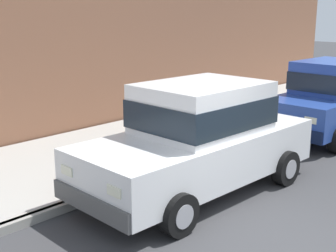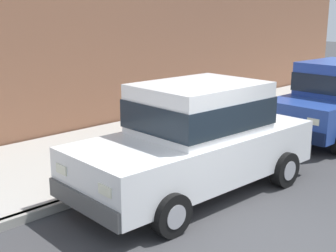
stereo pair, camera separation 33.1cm
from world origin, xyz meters
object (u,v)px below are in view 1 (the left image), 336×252
object	(u,v)px
car_white_sedan	(199,137)
fire_hydrant	(86,164)
car_blue_hatchback	(330,98)
dog_tan	(136,123)

from	to	relation	value
car_white_sedan	fire_hydrant	world-z (taller)	car_white_sedan
car_blue_hatchback	dog_tan	distance (m)	4.88
car_white_sedan	car_blue_hatchback	distance (m)	5.11
car_white_sedan	fire_hydrant	size ratio (longest dim) A/B	6.43
dog_tan	fire_hydrant	bearing A→B (deg)	-58.26
car_white_sedan	fire_hydrant	distance (m)	2.04
car_white_sedan	dog_tan	size ratio (longest dim) A/B	7.68
car_white_sedan	car_blue_hatchback	bearing A→B (deg)	89.88
car_blue_hatchback	fire_hydrant	distance (m)	6.62
car_blue_hatchback	car_white_sedan	bearing A→B (deg)	-90.12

